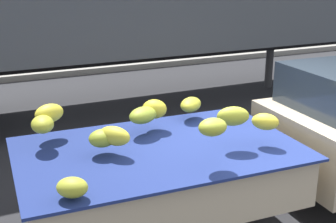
% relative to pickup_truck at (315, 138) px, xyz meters
% --- Properties ---
extents(curb_strip, '(80.00, 0.80, 0.16)m').
position_rel_pickup_truck_xyz_m(curb_strip, '(-0.77, 8.29, -0.80)').
color(curb_strip, gray).
rests_on(curb_strip, ground).
extents(pickup_truck, '(5.18, 1.94, 1.70)m').
position_rel_pickup_truck_xyz_m(pickup_truck, '(0.00, 0.00, 0.00)').
color(pickup_truck, '#CCB793').
rests_on(pickup_truck, ground).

